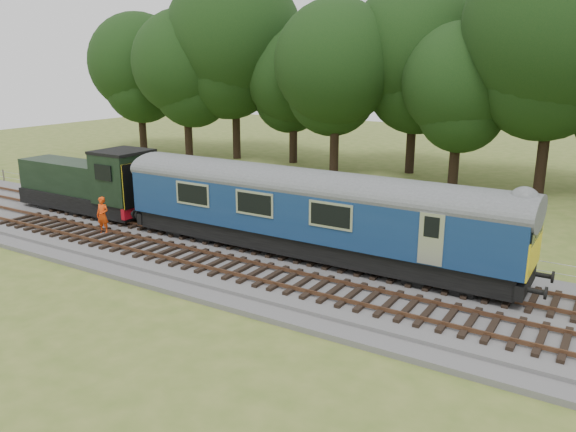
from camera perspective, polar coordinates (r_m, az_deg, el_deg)
The scene contains 9 objects.
ground at distance 23.16m, azimuth 1.90°, elevation -6.17°, with size 120.00×120.00×0.00m, color #516826.
ballast at distance 23.10m, azimuth 1.90°, elevation -5.76°, with size 70.00×7.00×0.35m, color #4C4C4F.
track_north at distance 24.17m, azimuth 3.56°, elevation -4.21°, with size 67.20×2.40×0.21m.
track_south at distance 21.73m, azimuth -0.21°, elevation -6.47°, with size 67.20×2.40×0.21m.
fence at distance 26.93m, azimuth 6.68°, elevation -3.14°, with size 64.00×0.12×1.00m, color #6B6054, non-canonical shape.
tree_line at distance 42.95m, azimuth 16.70°, elevation 3.28°, with size 70.00×8.00×18.00m, color black, non-canonical shape.
dmu_railcar at distance 23.87m, azimuth 2.09°, elevation 1.06°, with size 18.05×2.86×3.88m.
shunter_loco at distance 33.00m, azimuth -19.46°, elevation 3.07°, with size 8.91×2.60×3.38m.
worker at distance 28.92m, azimuth -18.31°, elevation 0.08°, with size 0.67×0.44×1.83m, color #EE410C.
Camera 1 is at (10.67, -18.73, 8.48)m, focal length 35.00 mm.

